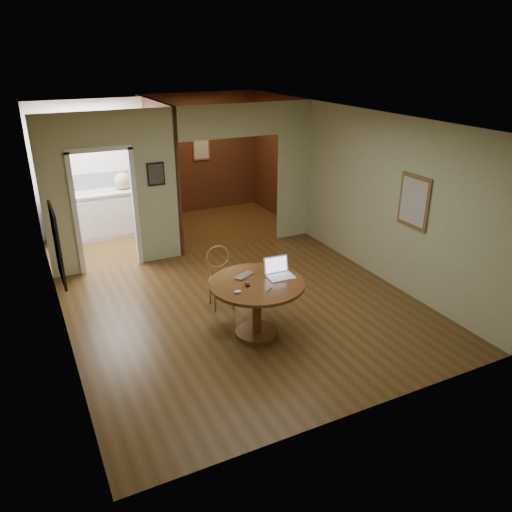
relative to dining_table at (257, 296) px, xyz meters
name	(u,v)px	position (x,y,z in m)	size (l,w,h in m)	color
floor	(250,312)	(0.18, 0.61, -0.58)	(5.00, 5.00, 0.00)	#4F3416
room_shell	(155,183)	(-0.29, 3.71, 0.70)	(5.20, 7.50, 5.00)	white
dining_table	(257,296)	(0.00, 0.00, 0.00)	(1.26, 1.26, 0.79)	#5B2D16
chair	(220,273)	(-0.12, 1.01, -0.06)	(0.44, 0.44, 0.93)	olive
open_laptop	(279,271)	(0.35, 0.06, 0.27)	(0.36, 0.32, 0.25)	white
closed_laptop	(247,276)	(-0.05, 0.20, 0.22)	(0.30, 0.19, 0.02)	silver
mouse	(237,292)	(-0.36, -0.17, 0.22)	(0.10, 0.06, 0.04)	white
wine_glass	(248,283)	(-0.16, -0.05, 0.25)	(0.08, 0.08, 0.09)	white
pen	(269,290)	(0.04, -0.28, 0.21)	(0.01, 0.01, 0.15)	#0D0D5D
kitchen_cabinet	(101,214)	(-1.17, 4.81, -0.11)	(2.06, 0.60, 0.94)	white
grocery_bag	(122,181)	(-0.67, 4.81, 0.53)	(0.34, 0.29, 0.34)	tan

